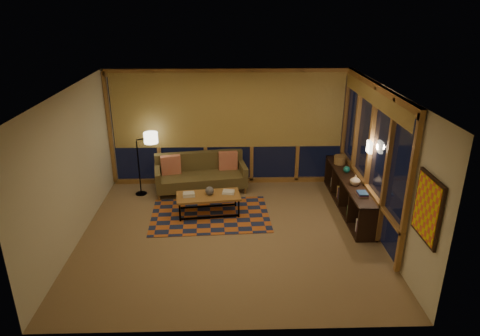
{
  "coord_description": "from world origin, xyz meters",
  "views": [
    {
      "loc": [
        0.0,
        -7.0,
        4.13
      ],
      "look_at": [
        0.22,
        0.69,
        1.06
      ],
      "focal_mm": 32.0,
      "sensor_mm": 36.0,
      "label": 1
    }
  ],
  "objects_px": {
    "coffee_table": "(209,204)",
    "bookshelf": "(349,193)",
    "floor_lamp": "(139,165)",
    "sofa": "(201,174)"
  },
  "relations": [
    {
      "from": "sofa",
      "to": "bookshelf",
      "type": "height_order",
      "value": "sofa"
    },
    {
      "from": "bookshelf",
      "to": "floor_lamp",
      "type": "bearing_deg",
      "value": 169.56
    },
    {
      "from": "coffee_table",
      "to": "floor_lamp",
      "type": "relative_size",
      "value": 0.91
    },
    {
      "from": "coffee_table",
      "to": "bookshelf",
      "type": "distance_m",
      "value": 2.92
    },
    {
      "from": "sofa",
      "to": "floor_lamp",
      "type": "distance_m",
      "value": 1.39
    },
    {
      "from": "sofa",
      "to": "floor_lamp",
      "type": "xyz_separation_m",
      "value": [
        -1.35,
        -0.14,
        0.29
      ]
    },
    {
      "from": "sofa",
      "to": "coffee_table",
      "type": "relative_size",
      "value": 1.58
    },
    {
      "from": "floor_lamp",
      "to": "coffee_table",
      "type": "bearing_deg",
      "value": -60.27
    },
    {
      "from": "coffee_table",
      "to": "bookshelf",
      "type": "height_order",
      "value": "bookshelf"
    },
    {
      "from": "sofa",
      "to": "coffee_table",
      "type": "height_order",
      "value": "sofa"
    }
  ]
}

